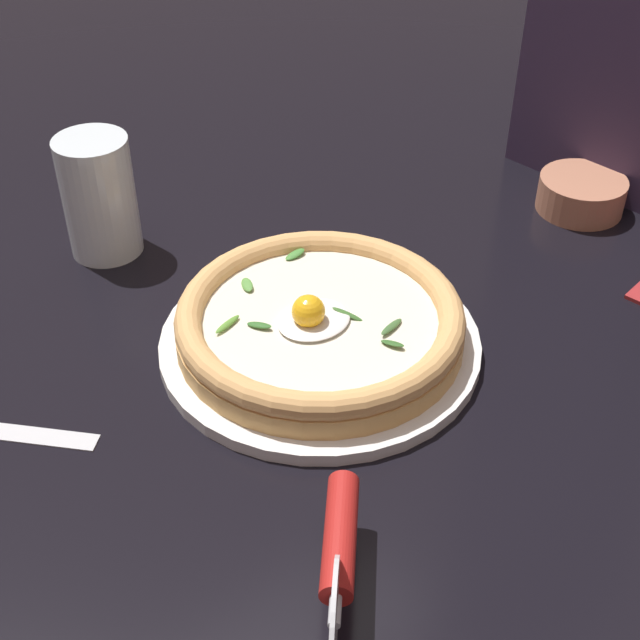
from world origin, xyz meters
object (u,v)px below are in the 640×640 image
at_px(side_bowl, 579,193).
at_px(drinking_glass, 100,204).
at_px(pizza_cutter, 338,563).
at_px(pizza, 320,321).

xyz_separation_m(side_bowl, drinking_glass, (-0.45, 0.26, 0.04)).
relative_size(pizza_cutter, drinking_glass, 0.98).
relative_size(side_bowl, pizza_cutter, 0.78).
relative_size(pizza, drinking_glass, 2.04).
distance_m(side_bowl, drinking_glass, 0.52).
relative_size(pizza, side_bowl, 2.68).
height_order(pizza, pizza_cutter, pizza_cutter).
bearing_deg(pizza_cutter, drinking_glass, 79.94).
xyz_separation_m(pizza, pizza_cutter, (-0.16, -0.21, 0.01)).
height_order(side_bowl, pizza_cutter, pizza_cutter).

